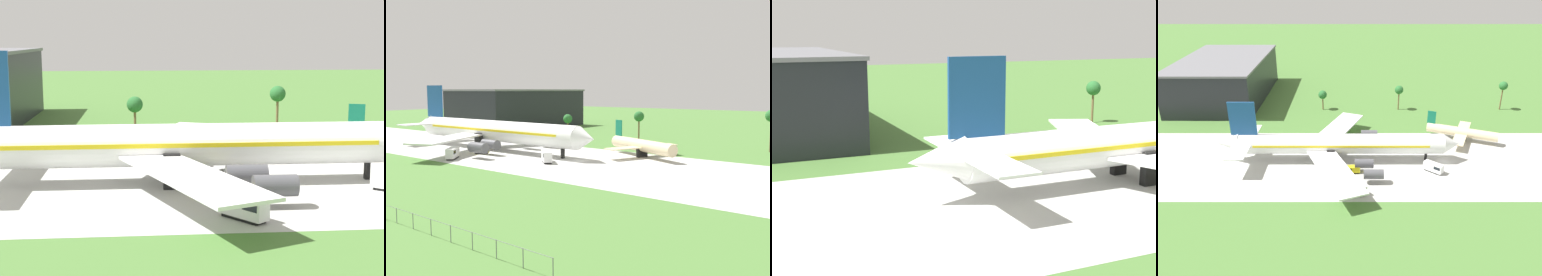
% 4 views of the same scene
% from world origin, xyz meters
% --- Properties ---
extents(jet_airliner, '(76.53, 59.06, 19.53)m').
position_xyz_m(jet_airliner, '(-33.80, 1.23, 5.70)').
color(jet_airliner, white).
rests_on(jet_airliner, ground_plane).
extents(baggage_tug, '(5.60, 6.24, 2.93)m').
position_xyz_m(baggage_tug, '(-27.79, -17.25, 1.56)').
color(baggage_tug, black).
rests_on(baggage_tug, ground_plane).
extents(catering_van, '(4.37, 2.43, 2.21)m').
position_xyz_m(catering_van, '(-29.09, -6.83, 1.20)').
color(catering_van, black).
rests_on(catering_van, ground_plane).
extents(palm_tree_row, '(104.73, 3.60, 12.36)m').
position_xyz_m(palm_tree_row, '(11.28, 47.12, 8.69)').
color(palm_tree_row, brown).
rests_on(palm_tree_row, ground_plane).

